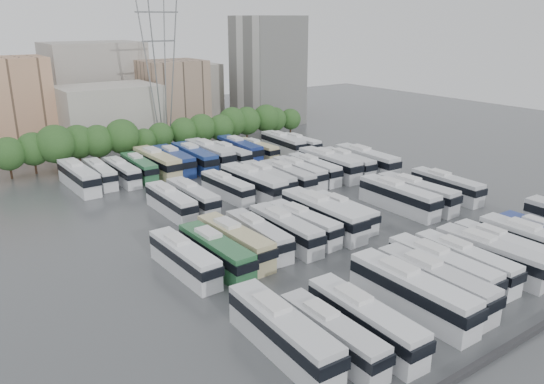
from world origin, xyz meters
TOP-DOWN VIEW (x-y plane):
  - ground at (0.00, 0.00)m, footprint 220.00×220.00m
  - tree_line at (-1.33, 42.11)m, footprint 63.89×7.89m
  - city_buildings at (-7.46, 71.86)m, footprint 102.00×35.00m
  - apartment_tower at (34.00, 58.00)m, footprint 14.00×14.00m
  - electricity_pylon at (2.00, 50.00)m, footprint 9.00×6.91m
  - bus_r0_s0 at (-21.34, -22.82)m, footprint 3.29×12.84m
  - bus_r0_s1 at (-18.11, -25.00)m, footprint 2.49×10.99m
  - bus_r0_s2 at (-14.77, -25.28)m, footprint 3.00×12.16m
  - bus_r0_s4 at (-8.18, -24.52)m, footprint 2.89×13.18m
  - bus_r0_s5 at (-4.83, -24.47)m, footprint 2.84×12.54m
  - bus_r0_s6 at (-1.71, -22.90)m, footprint 2.72×12.18m
  - bus_r0_s7 at (1.59, -23.24)m, footprint 2.86×11.66m
  - bus_r0_s8 at (4.98, -23.92)m, footprint 3.22×12.29m
  - bus_r0_s9 at (8.16, -23.08)m, footprint 2.49×11.01m
  - bus_r0_s10 at (11.34, -25.18)m, footprint 2.76×12.65m
  - bus_r1_s0 at (-21.36, -5.76)m, footprint 2.82×11.61m
  - bus_r1_s1 at (-18.02, -6.50)m, footprint 2.86×12.08m
  - bus_r1_s2 at (-14.93, -5.34)m, footprint 3.06×12.24m
  - bus_r1_s3 at (-11.60, -5.04)m, footprint 2.94×11.42m
  - bus_r1_s4 at (-8.20, -5.64)m, footprint 2.79×11.93m
  - bus_r1_s5 at (-5.15, -5.22)m, footprint 3.04×11.49m
  - bus_r1_s6 at (-1.77, -4.90)m, footprint 2.98×13.57m
  - bus_r1_s7 at (1.74, -4.91)m, footprint 2.47×10.88m
  - bus_r1_s10 at (11.47, -5.51)m, footprint 3.06×12.95m
  - bus_r1_s11 at (14.86, -5.82)m, footprint 3.25×12.82m
  - bus_r1_s13 at (21.45, -5.91)m, footprint 3.12×11.97m
  - bus_r2_s2 at (-14.84, 11.28)m, footprint 2.60×11.58m
  - bus_r2_s3 at (-11.57, 11.29)m, footprint 2.59×11.72m
  - bus_r2_s5 at (-5.11, 12.77)m, footprint 2.85×11.14m
  - bus_r2_s6 at (-1.59, 11.08)m, footprint 3.45×13.59m
  - bus_r2_s7 at (1.61, 12.04)m, footprint 3.26×12.61m
  - bus_r2_s8 at (5.02, 11.51)m, footprint 2.83×12.02m
  - bus_r2_s9 at (8.22, 12.51)m, footprint 2.84×11.80m
  - bus_r2_s10 at (11.40, 12.65)m, footprint 3.11×11.94m
  - bus_r2_s11 at (14.89, 12.76)m, footprint 3.26×13.58m
  - bus_r2_s12 at (18.29, 12.15)m, footprint 3.29×12.40m
  - bus_r2_s13 at (21.66, 10.83)m, footprint 3.48×13.64m
  - bus_r3_s0 at (-21.63, 30.00)m, footprint 3.09×12.94m
  - bus_r3_s1 at (-18.04, 30.79)m, footprint 2.76×11.20m
  - bus_r3_s2 at (-14.81, 29.71)m, footprint 2.45×11.16m
  - bus_r3_s3 at (-11.56, 30.56)m, footprint 2.84×11.58m
  - bus_r3_s4 at (-8.37, 30.46)m, footprint 3.27×13.53m
  - bus_r3_s5 at (-5.07, 30.71)m, footprint 3.24×12.76m
  - bus_r3_s6 at (-1.70, 29.68)m, footprint 3.28×13.44m
  - bus_r3_s7 at (1.70, 30.28)m, footprint 3.00×13.71m
  - bus_r3_s8 at (5.07, 29.28)m, footprint 3.05×11.70m
  - bus_r3_s9 at (8.39, 30.79)m, footprint 3.25×12.96m
  - bus_r3_s10 at (11.61, 29.71)m, footprint 2.90×11.07m
  - bus_r3_s12 at (18.16, 30.21)m, footprint 3.30×12.46m
  - bus_r3_s13 at (21.26, 28.96)m, footprint 2.81×10.92m

SIDE VIEW (x-z plane):
  - ground at x=0.00m, z-range 0.00..0.00m
  - bus_r3_s13 at x=21.26m, z-range -0.03..3.37m
  - bus_r1_s7 at x=1.74m, z-range -0.03..3.38m
  - bus_r3_s10 at x=11.61m, z-range -0.03..3.41m
  - bus_r0_s1 at x=-18.11m, z-range -0.03..3.41m
  - bus_r0_s9 at x=8.16m, z-range -0.03..3.42m
  - bus_r2_s5 at x=-5.11m, z-range -0.03..3.44m
  - bus_r3_s1 at x=-18.04m, z-range -0.03..3.46m
  - bus_r3_s2 at x=-14.81m, z-range -0.03..3.47m
  - bus_r1_s3 at x=-11.60m, z-range -0.03..3.52m
  - bus_r1_s5 at x=-5.15m, z-range -0.03..3.54m
  - bus_r3_s3 at x=-11.56m, z-range -0.03..3.58m
  - bus_r1_s0 at x=-21.36m, z-range -0.03..3.59m
  - bus_r2_s2 at x=-14.84m, z-range -0.03..3.59m
  - bus_r0_s7 at x=1.59m, z-range -0.03..3.60m
  - bus_r3_s8 at x=5.07m, z-range -0.03..3.60m
  - bus_r2_s3 at x=-11.57m, z-range -0.03..3.64m
  - bus_r2_s9 at x=8.22m, z-range -0.03..3.65m
  - bus_r2_s10 at x=11.40m, z-range -0.03..3.68m
  - bus_r1_s13 at x=21.45m, z-range -0.03..3.69m
  - bus_r1_s4 at x=-8.20m, z-range -0.03..3.70m
  - bus_r2_s8 at x=5.02m, z-range -0.03..3.72m
  - bus_r1_s1 at x=-18.02m, z-range -0.03..3.74m
  - bus_r0_s2 at x=-14.77m, z-range -0.03..3.76m
  - bus_r1_s2 at x=-14.93m, z-range -0.03..3.78m
  - bus_r0_s6 at x=-1.71m, z-range -0.03..3.78m
  - bus_r0_s8 at x=4.98m, z-range -0.03..3.79m
  - bus_r2_s12 at x=18.29m, z-range -0.03..3.82m
  - bus_r3_s12 at x=18.16m, z-range -0.04..3.84m
  - bus_r2_s7 at x=1.61m, z-range -0.04..3.89m
  - bus_r0_s5 at x=-4.83m, z-range -0.04..3.89m
  - bus_r0_s10 at x=11.34m, z-range -0.04..3.93m
  - bus_r3_s5 at x=-5.07m, z-range -0.04..3.94m
  - bus_r1_s11 at x=14.86m, z-range -0.04..3.96m
  - bus_r0_s0 at x=-21.34m, z-range -0.04..3.96m
  - bus_r3_s9 at x=8.39m, z-range -0.04..4.00m
  - bus_r3_s0 at x=-21.63m, z-range -0.04..4.01m
  - bus_r1_s10 at x=11.47m, z-range -0.04..4.01m
  - bus_r0_s4 at x=-8.18m, z-range -0.04..4.10m
  - bus_r3_s6 at x=-1.70m, z-range -0.04..4.16m
  - bus_r3_s4 at x=-8.37m, z-range -0.04..4.19m
  - bus_r2_s6 at x=-1.59m, z-range -0.04..4.19m
  - bus_r2_s11 at x=14.89m, z-range -0.04..4.20m
  - bus_r2_s13 at x=21.66m, z-range -0.04..4.21m
  - bus_r1_s6 at x=-1.77m, z-range -0.04..4.22m
  - bus_r3_s7 at x=1.70m, z-range -0.04..4.26m
  - tree_line at x=-1.33m, z-range 0.29..8.63m
  - city_buildings at x=-7.46m, z-range -2.13..17.87m
  - apartment_tower at x=34.00m, z-range 0.00..26.00m
  - electricity_pylon at x=2.00m, z-range 1.75..35.57m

